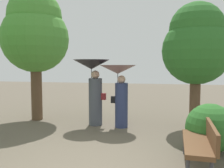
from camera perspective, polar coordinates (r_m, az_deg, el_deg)
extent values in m
plane|color=brown|center=(4.63, -10.04, -19.12)|extent=(40.00, 40.00, 0.00)
cylinder|color=#474C56|center=(7.44, -3.95, -4.22)|extent=(0.41, 0.41, 1.44)
sphere|color=tan|center=(7.36, -3.99, 2.23)|extent=(0.26, 0.26, 0.26)
cylinder|color=#333338|center=(7.41, -4.88, 0.50)|extent=(0.02, 0.02, 0.78)
cone|color=black|center=(7.40, -4.90, 4.65)|extent=(1.12, 1.12, 0.29)
cube|color=maroon|center=(7.33, -2.00, -2.99)|extent=(0.14, 0.10, 0.20)
cylinder|color=navy|center=(7.16, 2.25, -5.04)|extent=(0.38, 0.38, 1.32)
sphere|color=tan|center=(7.07, 2.27, 1.10)|extent=(0.24, 0.24, 0.24)
cylinder|color=#333338|center=(7.12, 1.38, -0.49)|extent=(0.02, 0.02, 0.73)
cone|color=gray|center=(7.09, 1.38, 3.49)|extent=(1.09, 1.09, 0.26)
cube|color=black|center=(7.20, 0.32, -3.72)|extent=(0.14, 0.10, 0.20)
cylinder|color=#38383D|center=(5.36, 16.89, -13.38)|extent=(0.06, 0.06, 0.44)
cylinder|color=#38383D|center=(5.39, 20.60, -13.39)|extent=(0.06, 0.06, 0.44)
cube|color=brown|center=(4.66, 19.37, -13.09)|extent=(0.52, 1.52, 0.08)
cube|color=brown|center=(4.63, 22.45, -10.77)|extent=(0.14, 1.50, 0.35)
cylinder|color=brown|center=(7.35, 19.19, 1.59)|extent=(0.30, 0.30, 3.01)
sphere|color=#2D6B28|center=(7.35, 19.34, 7.46)|extent=(1.94, 1.94, 1.94)
sphere|color=#2D6B28|center=(7.41, 19.46, 12.11)|extent=(1.55, 1.55, 1.55)
cylinder|color=brown|center=(8.46, -17.59, 4.04)|extent=(0.36, 0.36, 3.62)
sphere|color=#4C9338|center=(8.50, -17.74, 10.15)|extent=(2.22, 2.22, 2.22)
sphere|color=#4C9338|center=(8.61, -17.86, 14.95)|extent=(1.78, 1.78, 1.78)
sphere|color=#2D6B28|center=(5.57, 22.30, -9.63)|extent=(1.04, 1.04, 1.04)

